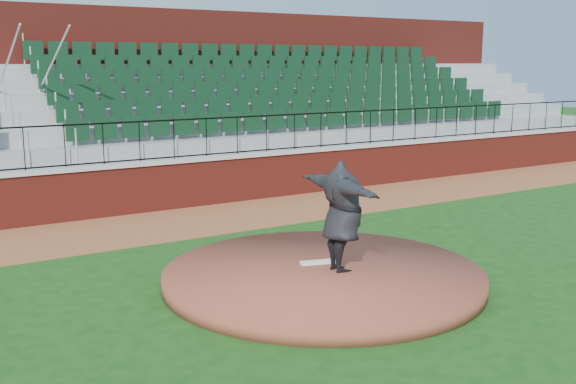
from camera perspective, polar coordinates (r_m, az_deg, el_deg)
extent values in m
plane|color=#154112|center=(12.40, 3.73, -7.00)|extent=(90.00, 90.00, 0.00)
cube|color=brown|center=(16.91, -7.08, -2.25)|extent=(34.00, 3.20, 0.01)
cube|color=maroon|center=(18.22, -9.27, 0.54)|extent=(34.00, 0.35, 1.20)
cube|color=#B7B7B7|center=(18.12, -9.33, 2.56)|extent=(34.00, 0.45, 0.10)
cube|color=maroon|center=(23.16, -14.86, 7.81)|extent=(34.00, 0.50, 5.50)
cylinder|color=brown|center=(12.00, 2.91, -6.97)|extent=(5.50, 5.50, 0.25)
cube|color=white|center=(12.31, 2.56, -5.80)|extent=(0.69, 0.35, 0.04)
imported|color=black|center=(11.68, 4.46, -2.01)|extent=(0.86, 2.39, 1.90)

